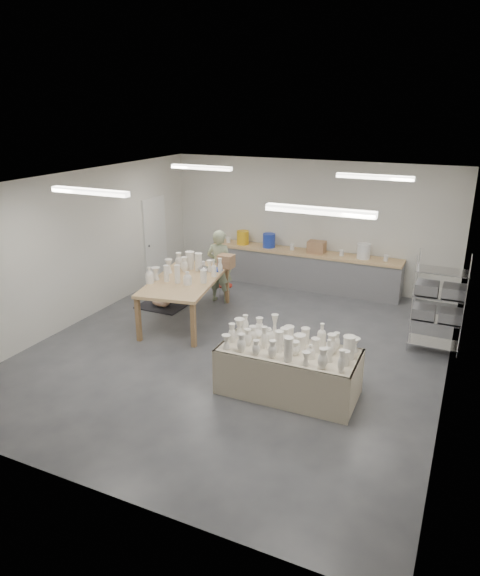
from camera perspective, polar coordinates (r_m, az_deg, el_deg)
The scene contains 9 objects.
room at distance 8.79m, azimuth -0.52°, elevation 5.72°, with size 8.00×8.02×3.00m.
back_counter at distance 12.42m, azimuth 7.01°, elevation 2.22°, with size 4.60×0.60×1.24m.
wire_shelf at distance 9.61m, azimuth 21.21°, elevation -1.55°, with size 0.88×0.48×1.80m.
drying_table at distance 7.89m, azimuth 5.40°, elevation -8.87°, with size 2.10×1.02×1.10m.
work_table at distance 10.42m, azimuth -5.71°, elevation 1.37°, with size 1.65×2.62×1.28m.
rug at distance 11.40m, azimuth -8.74°, elevation -2.01°, with size 1.00×0.70×0.02m, color black.
cat at distance 11.34m, azimuth -8.72°, elevation -1.57°, with size 0.44×0.32×0.18m.
potter at distance 11.33m, azimuth -2.28°, elevation 2.43°, with size 0.60×0.39×1.64m, color #97A47F.
red_stool at distance 11.74m, azimuth -1.65°, elevation 0.19°, with size 0.41×0.41×0.30m.
Camera 1 is at (3.54, -7.63, 4.17)m, focal length 32.00 mm.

